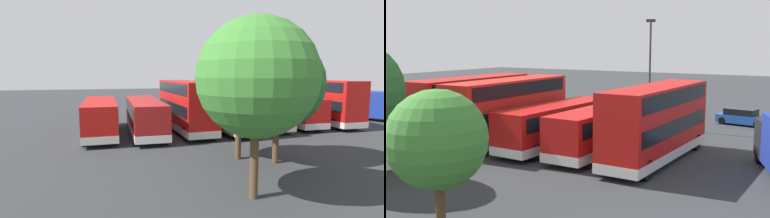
# 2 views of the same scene
# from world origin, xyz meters

# --- Properties ---
(ground_plane) EXTENTS (140.00, 140.00, 0.00)m
(ground_plane) POSITION_xyz_m (0.00, 0.00, 0.00)
(ground_plane) COLOR #2D3033
(bus_double_decker_near_end) EXTENTS (2.83, 11.02, 4.55)m
(bus_double_decker_near_end) POSITION_xyz_m (-11.00, 10.86, 2.45)
(bus_double_decker_near_end) COLOR #B71411
(bus_double_decker_near_end) RESTS_ON ground
(bus_single_deck_second) EXTENTS (2.76, 11.06, 2.95)m
(bus_single_deck_second) POSITION_xyz_m (-7.28, 10.36, 1.62)
(bus_single_deck_second) COLOR #B71411
(bus_single_deck_second) RESTS_ON ground
(bus_single_deck_third) EXTENTS (2.92, 10.88, 2.95)m
(bus_single_deck_third) POSITION_xyz_m (-3.76, 10.68, 1.62)
(bus_single_deck_third) COLOR #B71411
(bus_single_deck_third) RESTS_ON ground
(bus_double_decker_fourth) EXTENTS (2.77, 11.12, 4.55)m
(bus_double_decker_fourth) POSITION_xyz_m (-0.17, 11.45, 2.45)
(bus_double_decker_fourth) COLOR red
(bus_double_decker_fourth) RESTS_ON ground
(bus_double_decker_fifth) EXTENTS (2.81, 10.84, 4.55)m
(bus_double_decker_fifth) POSITION_xyz_m (3.54, 11.32, 2.45)
(bus_double_decker_fifth) COLOR #B71411
(bus_double_decker_fifth) RESTS_ON ground
(bus_single_deck_sixth) EXTENTS (2.83, 11.30, 2.95)m
(bus_single_deck_sixth) POSITION_xyz_m (7.24, 11.49, 1.62)
(bus_single_deck_sixth) COLOR #A51919
(bus_single_deck_sixth) RESTS_ON ground
(bus_single_deck_seventh) EXTENTS (2.66, 11.04, 2.95)m
(bus_single_deck_seventh) POSITION_xyz_m (10.93, 10.88, 1.62)
(bus_single_deck_seventh) COLOR #B71411
(bus_single_deck_seventh) RESTS_ON ground
(car_hatchback_silver) EXTENTS (4.51, 2.48, 1.43)m
(car_hatchback_silver) POSITION_xyz_m (-12.88, -4.63, 0.70)
(car_hatchback_silver) COLOR #1E479E
(car_hatchback_silver) RESTS_ON ground
(lamp_post_tall) EXTENTS (0.70, 0.30, 8.99)m
(lamp_post_tall) POSITION_xyz_m (-6.50, 1.05, 5.19)
(lamp_post_tall) COLOR #38383D
(lamp_post_tall) RESTS_ON ground
(waste_bin_yellow) EXTENTS (0.60, 0.60, 0.95)m
(waste_bin_yellow) POSITION_xyz_m (-0.73, 3.06, 0.47)
(waste_bin_yellow) COLOR #197F33
(waste_bin_yellow) RESTS_ON ground
(tree_rightmost) EXTENTS (3.69, 3.69, 5.44)m
(tree_rightmost) POSITION_xyz_m (-8.08, 25.13, 3.57)
(tree_rightmost) COLOR #4C3823
(tree_rightmost) RESTS_ON ground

